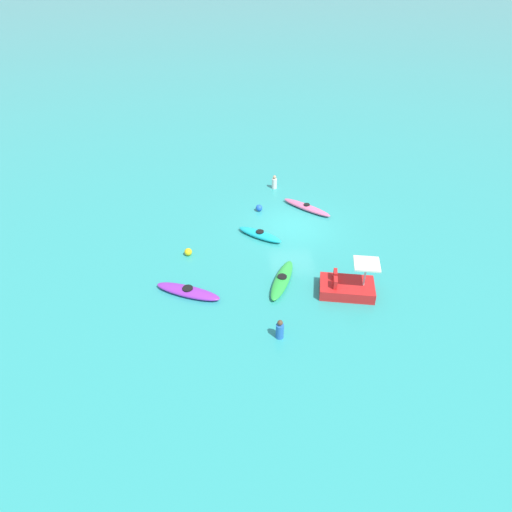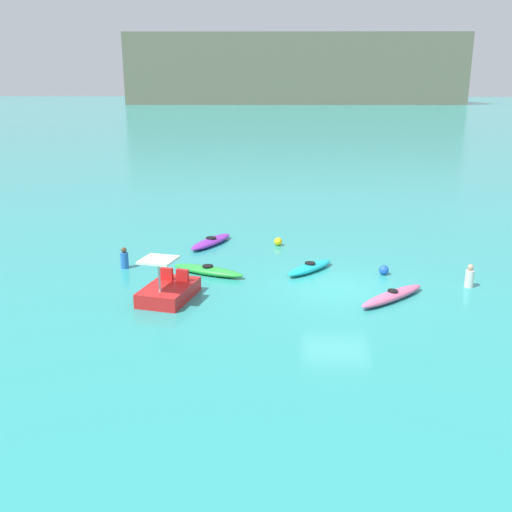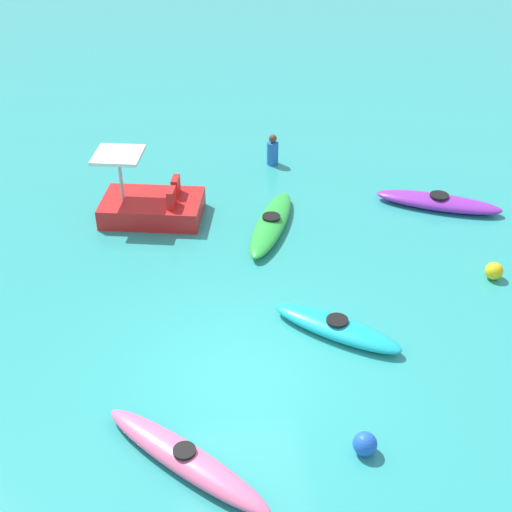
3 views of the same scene
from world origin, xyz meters
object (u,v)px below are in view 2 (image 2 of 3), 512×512
at_px(kayak_pink, 392,296).
at_px(pedal_boat_red, 169,290).
at_px(kayak_purple, 211,242).
at_px(person_by_kayaks, 470,277).
at_px(person_near_shore, 124,259).
at_px(kayak_green, 208,270).
at_px(buoy_blue, 384,270).
at_px(kayak_cyan, 310,267).
at_px(buoy_yellow, 278,242).

height_order(kayak_pink, pedal_boat_red, pedal_boat_red).
bearing_deg(kayak_purple, person_by_kayaks, -26.15).
distance_m(pedal_boat_red, person_near_shore, 4.22).
height_order(kayak_green, buoy_blue, buoy_blue).
bearing_deg(kayak_purple, pedal_boat_red, -93.72).
relative_size(pedal_boat_red, person_near_shore, 3.03).
bearing_deg(person_near_shore, pedal_boat_red, -52.88).
xyz_separation_m(kayak_cyan, pedal_boat_red, (-4.99, -3.47, 0.17)).
relative_size(kayak_pink, kayak_purple, 0.87).
height_order(kayak_cyan, person_near_shore, person_near_shore).
distance_m(kayak_purple, pedal_boat_red, 7.13).
height_order(kayak_pink, person_near_shore, person_near_shore).
xyz_separation_m(buoy_blue, person_by_kayaks, (2.95, -1.25, 0.19)).
height_order(kayak_green, pedal_boat_red, pedal_boat_red).
height_order(buoy_yellow, person_by_kayaks, person_by_kayaks).
bearing_deg(kayak_green, person_by_kayaks, -4.61).
distance_m(kayak_pink, buoy_blue, 2.81).
distance_m(kayak_green, person_by_kayaks, 9.92).
bearing_deg(buoy_blue, kayak_cyan, 175.76).
height_order(kayak_purple, person_near_shore, person_near_shore).
bearing_deg(pedal_boat_red, person_near_shore, 127.12).
relative_size(kayak_cyan, buoy_yellow, 6.46).
distance_m(pedal_boat_red, person_by_kayaks, 11.03).
xyz_separation_m(pedal_boat_red, buoy_yellow, (3.59, 7.22, -0.14)).
xyz_separation_m(kayak_pink, person_near_shore, (-10.35, 2.92, 0.22)).
relative_size(kayak_green, person_near_shore, 3.57).
relative_size(kayak_green, buoy_blue, 8.05).
distance_m(kayak_cyan, person_by_kayaks, 6.03).
xyz_separation_m(kayak_cyan, person_near_shore, (-7.54, -0.10, 0.22)).
relative_size(kayak_cyan, kayak_green, 0.79).
relative_size(kayak_purple, person_near_shore, 3.55).
xyz_separation_m(kayak_cyan, kayak_pink, (2.81, -3.02, -0.00)).
bearing_deg(kayak_pink, person_near_shore, 164.24).
xyz_separation_m(buoy_yellow, person_by_kayaks, (7.25, -5.21, 0.19)).
xyz_separation_m(kayak_pink, kayak_purple, (-7.34, 6.66, 0.00)).
distance_m(buoy_yellow, person_by_kayaks, 8.93).
height_order(kayak_purple, buoy_yellow, buoy_yellow).
bearing_deg(kayak_pink, pedal_boat_red, -176.72).
height_order(kayak_cyan, pedal_boat_red, pedal_boat_red).
height_order(kayak_green, kayak_purple, same).
xyz_separation_m(kayak_pink, buoy_blue, (0.10, 2.81, 0.03)).
distance_m(kayak_cyan, buoy_yellow, 4.00).
height_order(pedal_boat_red, buoy_yellow, pedal_boat_red).
bearing_deg(kayak_pink, kayak_green, 160.97).
distance_m(kayak_purple, buoy_blue, 8.38).
bearing_deg(buoy_yellow, pedal_boat_red, -116.45).
bearing_deg(kayak_cyan, person_by_kayaks, -14.02).
bearing_deg(person_near_shore, kayak_cyan, 0.78).
distance_m(kayak_green, pedal_boat_red, 2.97).
xyz_separation_m(kayak_pink, person_by_kayaks, (3.04, 1.56, 0.22)).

